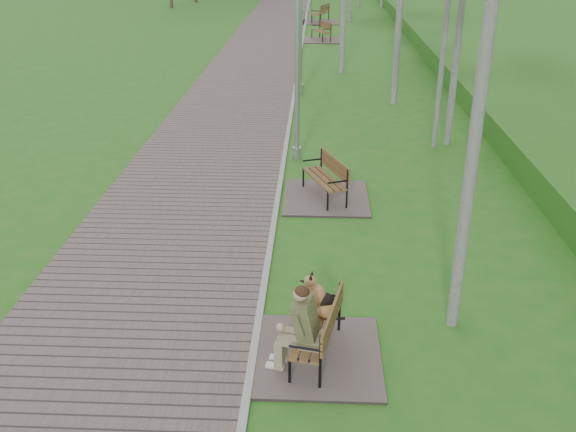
# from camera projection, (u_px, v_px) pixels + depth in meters

# --- Properties ---
(ground) EXTENTS (120.00, 120.00, 0.00)m
(ground) POSITION_uv_depth(u_px,v_px,m) (262.00, 302.00, 9.26)
(ground) COLOR #236D1A
(ground) RESTS_ON ground
(walkway) EXTENTS (3.50, 67.00, 0.04)m
(walkway) POSITION_uv_depth(u_px,v_px,m) (263.00, 46.00, 28.89)
(walkway) COLOR #61544F
(walkway) RESTS_ON ground
(kerb) EXTENTS (0.10, 67.00, 0.05)m
(kerb) POSITION_uv_depth(u_px,v_px,m) (302.00, 46.00, 28.81)
(kerb) COLOR #999993
(kerb) RESTS_ON ground
(bench_main) EXTENTS (1.56, 1.73, 1.36)m
(bench_main) POSITION_uv_depth(u_px,v_px,m) (313.00, 334.00, 7.89)
(bench_main) COLOR #61544F
(bench_main) RESTS_ON ground
(bench_second) EXTENTS (1.68, 1.86, 1.03)m
(bench_second) POSITION_uv_depth(u_px,v_px,m) (324.00, 190.00, 12.69)
(bench_second) COLOR #61544F
(bench_second) RESTS_ON ground
(bench_third) EXTENTS (1.74, 1.94, 1.07)m
(bench_third) POSITION_uv_depth(u_px,v_px,m) (321.00, 36.00, 30.22)
(bench_third) COLOR #61544F
(bench_third) RESTS_ON ground
(bench_far) EXTENTS (2.00, 2.22, 1.23)m
(bench_far) POSITION_uv_depth(u_px,v_px,m) (320.00, 18.00, 35.91)
(bench_far) COLOR #61544F
(bench_far) RESTS_ON ground
(lamp_post_near) EXTENTS (0.20, 0.20, 5.10)m
(lamp_post_near) POSITION_uv_depth(u_px,v_px,m) (297.00, 56.00, 13.92)
(lamp_post_near) COLOR #95989D
(lamp_post_near) RESTS_ON ground
(lamp_post_second) EXTENTS (0.22, 0.22, 5.78)m
(lamp_post_second) POSITION_uv_depth(u_px,v_px,m) (300.00, 7.00, 19.53)
(lamp_post_second) COLOR #95989D
(lamp_post_second) RESTS_ON ground
(pedestrian_near) EXTENTS (0.81, 0.65, 1.93)m
(pedestrian_near) POSITION_uv_depth(u_px,v_px,m) (299.00, 1.00, 37.35)
(pedestrian_near) COLOR beige
(pedestrian_near) RESTS_ON ground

